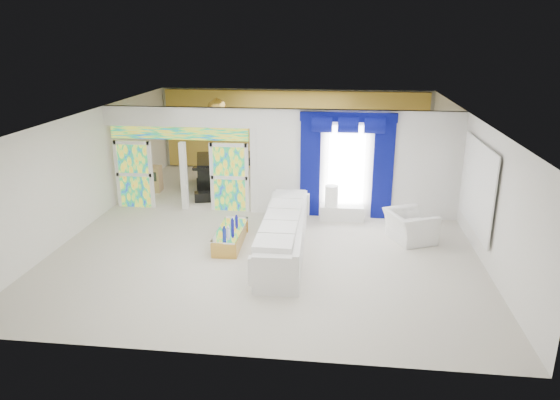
# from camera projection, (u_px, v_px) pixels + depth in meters

# --- Properties ---
(floor) EXTENTS (12.00, 12.00, 0.00)m
(floor) POSITION_uv_depth(u_px,v_px,m) (274.00, 224.00, 13.96)
(floor) COLOR #B7AF9E
(floor) RESTS_ON ground
(dividing_wall) EXTENTS (5.70, 0.18, 3.00)m
(dividing_wall) POSITION_uv_depth(u_px,v_px,m) (356.00, 164.00, 14.20)
(dividing_wall) COLOR white
(dividing_wall) RESTS_ON ground
(dividing_header) EXTENTS (4.30, 0.18, 0.55)m
(dividing_header) POSITION_uv_depth(u_px,v_px,m) (178.00, 117.00, 14.37)
(dividing_header) COLOR white
(dividing_header) RESTS_ON dividing_wall
(stained_panel_left) EXTENTS (0.95, 0.04, 2.00)m
(stained_panel_left) POSITION_uv_depth(u_px,v_px,m) (134.00, 174.00, 15.07)
(stained_panel_left) COLOR #994C3F
(stained_panel_left) RESTS_ON ground
(stained_panel_right) EXTENTS (0.95, 0.04, 2.00)m
(stained_panel_right) POSITION_uv_depth(u_px,v_px,m) (229.00, 177.00, 14.75)
(stained_panel_right) COLOR #994C3F
(stained_panel_right) RESTS_ON ground
(stained_transom) EXTENTS (4.00, 0.05, 0.35)m
(stained_transom) POSITION_uv_depth(u_px,v_px,m) (179.00, 133.00, 14.52)
(stained_transom) COLOR #994C3F
(stained_transom) RESTS_ON dividing_header
(window_pane) EXTENTS (1.00, 0.02, 2.30)m
(window_pane) POSITION_uv_depth(u_px,v_px,m) (346.00, 167.00, 14.15)
(window_pane) COLOR white
(window_pane) RESTS_ON dividing_wall
(blue_drape_left) EXTENTS (0.55, 0.10, 2.80)m
(blue_drape_left) POSITION_uv_depth(u_px,v_px,m) (310.00, 168.00, 14.25)
(blue_drape_left) COLOR #030549
(blue_drape_left) RESTS_ON ground
(blue_drape_right) EXTENTS (0.55, 0.10, 2.80)m
(blue_drape_right) POSITION_uv_depth(u_px,v_px,m) (383.00, 170.00, 14.03)
(blue_drape_right) COLOR #030549
(blue_drape_right) RESTS_ON ground
(blue_pelmet) EXTENTS (2.60, 0.12, 0.25)m
(blue_pelmet) POSITION_uv_depth(u_px,v_px,m) (348.00, 117.00, 13.70)
(blue_pelmet) COLOR #030549
(blue_pelmet) RESTS_ON dividing_wall
(wall_mirror) EXTENTS (0.04, 2.70, 1.90)m
(wall_mirror) POSITION_uv_depth(u_px,v_px,m) (478.00, 186.00, 11.99)
(wall_mirror) COLOR white
(wall_mirror) RESTS_ON ground
(gold_curtains) EXTENTS (9.70, 0.12, 2.90)m
(gold_curtains) POSITION_uv_depth(u_px,v_px,m) (294.00, 130.00, 19.06)
(gold_curtains) COLOR gold
(gold_curtains) RESTS_ON ground
(white_sofa) EXTENTS (1.08, 4.40, 0.83)m
(white_sofa) POSITION_uv_depth(u_px,v_px,m) (284.00, 235.00, 12.10)
(white_sofa) COLOR white
(white_sofa) RESTS_ON ground
(coffee_table) EXTENTS (0.64, 1.77, 0.39)m
(coffee_table) POSITION_uv_depth(u_px,v_px,m) (231.00, 237.00, 12.60)
(coffee_table) COLOR #B68A38
(coffee_table) RESTS_ON ground
(console_table) EXTENTS (1.21, 0.38, 0.40)m
(console_table) POSITION_uv_depth(u_px,v_px,m) (342.00, 213.00, 14.24)
(console_table) COLOR silver
(console_table) RESTS_ON ground
(table_lamp) EXTENTS (0.36, 0.36, 0.58)m
(table_lamp) POSITION_uv_depth(u_px,v_px,m) (332.00, 196.00, 14.12)
(table_lamp) COLOR white
(table_lamp) RESTS_ON console_table
(armchair) EXTENTS (1.38, 1.46, 0.75)m
(armchair) POSITION_uv_depth(u_px,v_px,m) (410.00, 226.00, 12.79)
(armchair) COLOR white
(armchair) RESTS_ON ground
(grand_piano) EXTENTS (1.97, 2.30, 0.99)m
(grand_piano) POSITION_uv_depth(u_px,v_px,m) (220.00, 172.00, 17.25)
(grand_piano) COLOR black
(grand_piano) RESTS_ON ground
(piano_bench) EXTENTS (0.93, 0.56, 0.29)m
(piano_bench) POSITION_uv_depth(u_px,v_px,m) (209.00, 196.00, 15.85)
(piano_bench) COLOR black
(piano_bench) RESTS_ON ground
(tv_console) EXTENTS (0.61, 0.56, 0.83)m
(tv_console) POSITION_uv_depth(u_px,v_px,m) (152.00, 179.00, 16.76)
(tv_console) COLOR tan
(tv_console) RESTS_ON ground
(chandelier) EXTENTS (0.60, 0.60, 0.60)m
(chandelier) POSITION_uv_depth(u_px,v_px,m) (217.00, 108.00, 16.60)
(chandelier) COLOR gold
(chandelier) RESTS_ON ceiling
(decanters) EXTENTS (0.18, 1.09, 0.23)m
(decanters) POSITION_uv_depth(u_px,v_px,m) (230.00, 227.00, 12.47)
(decanters) COLOR navy
(decanters) RESTS_ON coffee_table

